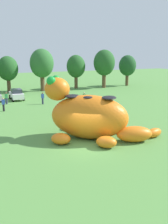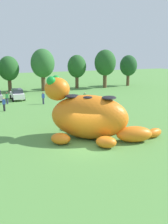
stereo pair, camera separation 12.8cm
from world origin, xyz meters
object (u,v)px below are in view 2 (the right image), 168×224
(spectator_by_cars, at_px, (85,98))
(car_white, at_px, (17,94))
(spectator_mid_field, at_px, (43,98))
(spectator_wandering, at_px, (4,104))
(giant_inflatable_creature, at_px, (89,116))
(spectator_near_inflatable, at_px, (7,98))

(spectator_by_cars, bearing_deg, car_white, 136.60)
(car_white, relative_size, spectator_by_cars, 2.42)
(spectator_mid_field, xyz_separation_m, spectator_wandering, (-5.75, -2.23, 0.00))
(giant_inflatable_creature, relative_size, spectator_wandering, 5.74)
(spectator_near_inflatable, bearing_deg, giant_inflatable_creature, -77.46)
(giant_inflatable_creature, distance_m, spectator_by_cars, 14.83)
(car_white, height_order, spectator_by_cars, car_white)
(giant_inflatable_creature, bearing_deg, spectator_near_inflatable, 102.54)
(spectator_near_inflatable, xyz_separation_m, spectator_by_cars, (10.12, -4.81, 0.00))
(car_white, xyz_separation_m, spectator_near_inflatable, (-1.97, -2.89, -0.01))
(car_white, relative_size, spectator_near_inflatable, 2.42)
(giant_inflatable_creature, xyz_separation_m, spectator_near_inflatable, (-4.07, 18.30, -1.08))
(giant_inflatable_creature, relative_size, spectator_mid_field, 5.74)
(spectator_near_inflatable, xyz_separation_m, spectator_mid_field, (4.69, -2.29, 0.00))
(spectator_near_inflatable, height_order, spectator_mid_field, same)
(spectator_by_cars, bearing_deg, giant_inflatable_creature, -114.15)
(giant_inflatable_creature, relative_size, spectator_near_inflatable, 5.74)
(giant_inflatable_creature, height_order, spectator_near_inflatable, giant_inflatable_creature)
(giant_inflatable_creature, xyz_separation_m, spectator_wandering, (-5.13, 13.79, -1.08))
(giant_inflatable_creature, bearing_deg, spectator_mid_field, 87.77)
(spectator_near_inflatable, height_order, spectator_wandering, same)
(car_white, xyz_separation_m, spectator_mid_field, (2.72, -5.18, -0.01))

